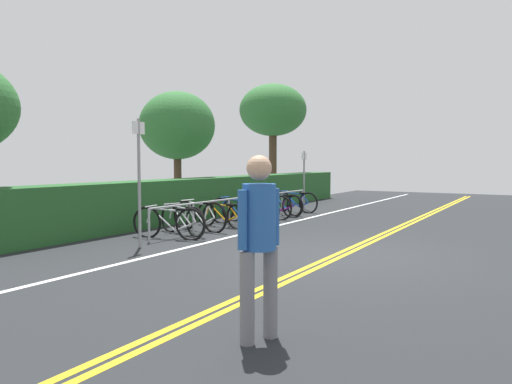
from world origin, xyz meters
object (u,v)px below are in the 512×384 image
bicycle_8 (283,204)px  bicycle_6 (264,207)px  bicycle_2 (199,216)px  bicycle_7 (277,205)px  bicycle_0 (169,223)px  bicycle_1 (182,220)px  bike_rack (244,203)px  sign_post_near (139,171)px  sign_post_far (304,174)px  bicycle_3 (221,215)px  bicycle_9 (295,202)px  bicycle_4 (237,211)px  bicycle_5 (250,210)px  pedestrian (259,234)px  tree_mid (177,126)px  tree_far_right (273,111)px

bicycle_8 → bicycle_6: bearing=-176.0°
bicycle_2 → bicycle_7: bearing=-2.4°
bicycle_0 → bicycle_1: bicycle_0 is taller
bike_rack → sign_post_near: 4.42m
bicycle_1 → bicycle_2: 0.62m
bicycle_0 → bicycle_2: 1.32m
sign_post_near → sign_post_far: (8.63, 0.47, -0.26)m
bicycle_2 → sign_post_near: (-2.43, -0.38, 1.14)m
sign_post_near → bicycle_8: bearing=2.9°
bicycle_2 → sign_post_near: sign_post_near is taller
bicycle_3 → bicycle_7: bearing=-2.2°
bicycle_9 → bicycle_3: bearing=180.0°
bicycle_4 → bicycle_1: bearing=176.4°
bicycle_5 → pedestrian: (-7.76, -4.81, 0.70)m
bicycle_7 → sign_post_far: bearing=5.8°
bicycle_3 → bicycle_8: bicycle_8 is taller
sign_post_near → bicycle_6: bearing=2.6°
bicycle_2 → sign_post_near: size_ratio=0.68×
tree_mid → bicycle_4: bearing=-114.6°
bike_rack → sign_post_near: (-4.31, -0.27, 0.95)m
bicycle_0 → tree_far_right: size_ratio=0.34×
pedestrian → sign_post_far: bearing=23.1°
bike_rack → bicycle_2: 1.89m
bicycle_0 → bicycle_2: bicycle_2 is taller
bicycle_6 → bicycle_9: bearing=2.1°
bicycle_0 → pedestrian: bearing=-131.7°
pedestrian → tree_far_right: (15.93, 8.56, 2.97)m
bicycle_8 → sign_post_far: (1.83, 0.13, 0.92)m
bicycle_6 → bicycle_7: bearing=-1.6°
bicycle_7 → bicycle_5: bearing=179.0°
bike_rack → bicycle_2: bearing=176.7°
pedestrian → sign_post_near: bearing=55.4°
sign_post_near → bicycle_9: bearing=2.5°
tree_mid → bicycle_7: bearing=-78.7°
sign_post_near → tree_mid: bearing=33.1°
bicycle_8 → bicycle_9: bicycle_9 is taller
bicycle_0 → bicycle_6: 4.23m
bicycle_1 → bicycle_9: bearing=-0.8°
bicycle_4 → tree_mid: tree_mid is taller
bike_rack → pedestrian: 8.90m
bicycle_3 → sign_post_near: bearing=-174.3°
bicycle_7 → bicycle_0: bearing=179.9°
bicycle_6 → bicycle_8: size_ratio=1.12×
bicycle_0 → bicycle_8: (5.68, 0.11, -0.02)m
sign_post_far → bike_rack: bearing=-177.3°
bicycle_0 → tree_far_right: bearing=17.9°
sign_post_near → bicycle_2: bearing=8.8°
bicycle_1 → tree_mid: (3.68, 3.18, 2.51)m
bicycle_0 → sign_post_far: bearing=1.8°
bicycle_5 → bicycle_2: bearing=176.6°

